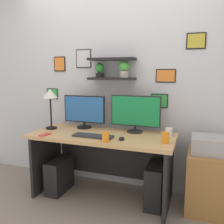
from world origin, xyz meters
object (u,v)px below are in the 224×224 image
Objects in this scene: keyboard at (93,136)px; computer_mouse at (122,139)px; desk_lamp at (50,97)px; computer_tower_left at (59,175)px; coffee_mug at (169,132)px; computer_tower_right at (155,185)px; printer at (211,145)px; pen_cup at (106,137)px; drawer_cabinet at (209,182)px; desk at (104,151)px; monitor_left at (84,111)px; monitor_right at (135,113)px; water_cup at (165,137)px; cell_phone at (45,135)px.

computer_mouse is (0.33, -0.01, 0.01)m from keyboard.
desk_lamp reaches higher than computer_tower_left.
coffee_mug reaches higher than computer_mouse.
computer_tower_right is (0.66, 0.17, -0.53)m from keyboard.
printer is at bearing 17.73° from computer_mouse.
computer_tower_left is at bearing -170.24° from coffee_mug.
coffee_mug is 0.72m from pen_cup.
coffee_mug is at bearing 173.52° from drawer_cabinet.
pen_cup is (0.19, -0.13, 0.04)m from keyboard.
printer is at bearing 2.67° from desk_lamp.
printer reaches higher than keyboard.
drawer_cabinet is at bearing -6.48° from coffee_mug.
computer_mouse is (0.28, -0.21, 0.23)m from desk.
monitor_left is at bearing 176.35° from drawer_cabinet.
computer_mouse is 0.91m from printer.
coffee_mug reaches higher than computer_tower_right.
keyboard is at bearing -136.14° from monitor_right.
pen_cup is 0.25× the size of computer_tower_left.
keyboard is 4.00× the size of water_cup.
computer_tower_right is at bearing 28.84° from computer_mouse.
keyboard is 1.16× the size of printer.
computer_tower_right is (0.46, 0.30, -0.57)m from pen_cup.
monitor_left is at bearing -179.99° from monitor_right.
water_cup reaches higher than computer_mouse.
monitor_left is at bearing 49.64° from computer_tower_left.
pen_cup is at bearing -158.59° from printer.
printer is at bearing 21.41° from pen_cup.
water_cup reaches higher than cell_phone.
computer_mouse is 0.64× the size of cell_phone.
printer is at bearing 12.52° from keyboard.
computer_tower_left is (-0.69, 0.22, -0.60)m from pen_cup.
drawer_cabinet is (0.86, 0.28, -0.45)m from computer_mouse.
desk_lamp is at bearing 179.57° from computer_tower_right.
monitor_left is 0.49m from keyboard.
monitor_right is 0.56m from keyboard.
monitor_left is 0.93× the size of monitor_right.
water_cup is at bearing -12.52° from desk.
keyboard is 0.23m from pen_cup.
cell_phone is at bearing -168.36° from keyboard.
monitor_right is at bearing 0.01° from monitor_left.
keyboard is 0.76m from water_cup.
pen_cup is (0.83, -0.31, -0.34)m from desk_lamp.
printer is at bearing 3.47° from desk.
monitor_left is at bearing 177.53° from coffee_mug.
water_cup reaches higher than coffee_mug.
water_cup is 0.29× the size of printer.
monitor_right is at bearing 140.41° from water_cup.
desk_lamp is at bearing -177.33° from drawer_cabinet.
water_cup is (0.39, -0.32, -0.17)m from monitor_right.
desk reaches higher than drawer_cabinet.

